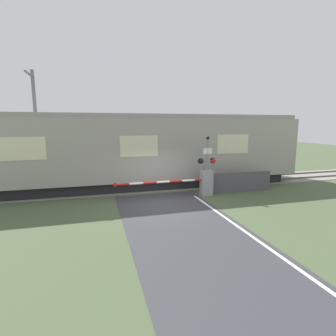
# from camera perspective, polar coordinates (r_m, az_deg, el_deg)

# --- Properties ---
(ground_plane) EXTENTS (80.00, 80.00, 0.00)m
(ground_plane) POSITION_cam_1_polar(r_m,az_deg,el_deg) (12.37, -0.72, -8.06)
(ground_plane) COLOR #475638
(road_strip) EXTENTS (4.28, 20.00, 0.02)m
(road_strip) POSITION_cam_1_polar(r_m,az_deg,el_deg) (5.88, 23.58, -30.42)
(road_strip) COLOR #38383D
(road_strip) RESTS_ON ground_plane
(track_bed) EXTENTS (36.00, 3.20, 0.13)m
(track_bed) POSITION_cam_1_polar(r_m,az_deg,el_deg) (16.07, -4.38, -3.89)
(track_bed) COLOR gray
(track_bed) RESTS_ON ground_plane
(train) EXTENTS (20.17, 3.19, 4.30)m
(train) POSITION_cam_1_polar(r_m,az_deg,el_deg) (15.59, -7.23, 3.76)
(train) COLOR black
(train) RESTS_ON ground_plane
(crossing_barrier) EXTENTS (5.17, 0.44, 1.34)m
(crossing_barrier) POSITION_cam_1_polar(r_m,az_deg,el_deg) (13.92, 7.08, -3.17)
(crossing_barrier) COLOR gray
(crossing_barrier) RESTS_ON ground_plane
(signal_post) EXTENTS (1.00, 0.26, 3.13)m
(signal_post) POSITION_cam_1_polar(r_m,az_deg,el_deg) (13.96, 8.53, 1.35)
(signal_post) COLOR gray
(signal_post) RESTS_ON ground_plane
(catenary_pole) EXTENTS (0.20, 1.90, 6.89)m
(catenary_pole) POSITION_cam_1_polar(r_m,az_deg,el_deg) (17.85, -26.75, 8.05)
(catenary_pole) COLOR slate
(catenary_pole) RESTS_ON ground_plane
(roadside_fence) EXTENTS (3.61, 0.06, 1.10)m
(roadside_fence) POSITION_cam_1_polar(r_m,az_deg,el_deg) (15.23, 15.75, -2.94)
(roadside_fence) COLOR #4C4C51
(roadside_fence) RESTS_ON ground_plane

